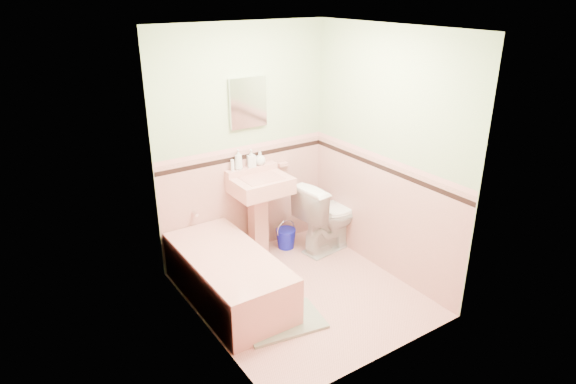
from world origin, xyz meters
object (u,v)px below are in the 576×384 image
toilet (330,215)px  shoe (288,310)px  bathtub (229,278)px  soap_bottle_mid (251,158)px  soap_bottle_left (238,159)px  bucket (286,238)px  sink (261,218)px  medicine_cabinet (248,103)px  soap_bottle_right (260,158)px

toilet → shoe: toilet is taller
bathtub → soap_bottle_mid: size_ratio=7.89×
soap_bottle_left → bucket: bearing=-18.5°
sink → medicine_cabinet: size_ratio=1.83×
soap_bottle_left → soap_bottle_mid: bearing=0.0°
bathtub → sink: 0.90m
bucket → toilet: bearing=-33.3°
soap_bottle_left → toilet: soap_bottle_left is taller
bathtub → soap_bottle_mid: (0.68, 0.71, 0.88)m
bathtub → bucket: 1.16m
toilet → bucket: 0.58m
medicine_cabinet → soap_bottle_left: bearing=-168.7°
soap_bottle_mid → shoe: (-0.37, -1.26, -1.04)m
medicine_cabinet → soap_bottle_right: (0.11, -0.03, -0.61)m
bathtub → bucket: (1.02, 0.55, -0.11)m
bathtub → toilet: size_ratio=1.82×
sink → medicine_cabinet: 1.24m
soap_bottle_mid → soap_bottle_right: bearing=0.0°
soap_bottle_right → shoe: (-0.48, -1.26, -1.03)m
bathtub → sink: sink is taller
soap_bottle_mid → toilet: (0.75, -0.44, -0.69)m
soap_bottle_right → soap_bottle_left: bearing=180.0°
soap_bottle_mid → toilet: 1.11m
bucket → shoe: bucket is taller
soap_bottle_mid → soap_bottle_right: 0.11m
toilet → bucket: (-0.42, 0.27, -0.30)m
sink → shoe: (-0.36, -1.08, -0.41)m
sink → shoe: 1.21m
medicine_cabinet → soap_bottle_mid: bearing=-83.3°
shoe → bucket: bearing=65.5°
bathtub → medicine_cabinet: (0.68, 0.74, 1.47)m
sink → toilet: bearing=-18.8°
medicine_cabinet → bucket: medicine_cabinet is taller
sink → medicine_cabinet: (0.00, 0.21, 1.23)m
sink → toilet: 0.80m
medicine_cabinet → soap_bottle_left: 0.60m
medicine_cabinet → soap_bottle_right: bearing=-15.2°
sink → soap_bottle_left: bearing=129.9°
soap_bottle_mid → toilet: bearing=-30.2°
soap_bottle_mid → soap_bottle_right: soap_bottle_mid is taller
toilet → bucket: toilet is taller
bathtub → soap_bottle_left: bearing=53.3°
bathtub → shoe: size_ratio=9.09×
soap_bottle_mid → medicine_cabinet: bearing=96.7°
medicine_cabinet → bucket: size_ratio=2.27×
bathtub → soap_bottle_mid: 1.32m
soap_bottle_mid → toilet: size_ratio=0.23×
medicine_cabinet → soap_bottle_right: medicine_cabinet is taller
sink → bucket: (0.34, 0.02, -0.36)m
medicine_cabinet → shoe: size_ratio=3.13×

